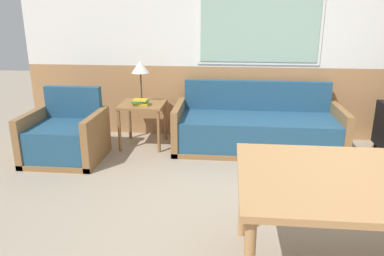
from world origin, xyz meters
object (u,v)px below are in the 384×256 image
object	(u,v)px
couch	(257,130)
armchair	(66,138)
side_table	(143,110)
table_lamp	(140,69)

from	to	relation	value
couch	armchair	distance (m)	2.31
armchair	side_table	bearing A→B (deg)	27.62
couch	side_table	size ratio (longest dim) A/B	3.66
couch	table_lamp	distance (m)	1.65
armchair	table_lamp	size ratio (longest dim) A/B	1.60
armchair	table_lamp	world-z (taller)	table_lamp
side_table	armchair	bearing A→B (deg)	-143.96
table_lamp	armchair	bearing A→B (deg)	-138.46
couch	side_table	distance (m)	1.46
side_table	table_lamp	distance (m)	0.53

